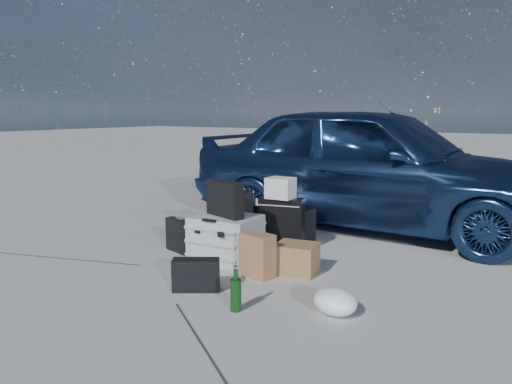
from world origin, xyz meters
TOP-DOWN VIEW (x-y plane):
  - ground at (0.00, 0.00)m, footprint 60.00×60.00m
  - car at (0.54, 2.41)m, footprint 4.44×1.83m
  - pelican_case at (-0.11, 0.34)m, footprint 0.63×0.53m
  - laptop_bag at (-0.10, 0.33)m, footprint 0.46×0.23m
  - briefcase at (-0.64, 0.31)m, footprint 0.43×0.21m
  - suitcase_left at (-0.31, 0.76)m, footprint 0.49×0.32m
  - suitcase_right at (0.16, 0.92)m, footprint 0.48×0.27m
  - white_carton at (0.16, 0.90)m, footprint 0.27×0.22m
  - duffel_bag at (-0.07, 1.25)m, footprint 0.80×0.43m
  - flat_box_white at (-0.06, 1.24)m, footprint 0.51×0.45m
  - flat_box_black at (-0.07, 1.24)m, footprint 0.30×0.22m
  - kraft_bag at (0.41, 0.10)m, footprint 0.31×0.21m
  - cardboard_box at (0.63, 0.38)m, footprint 0.40×0.36m
  - plastic_bag at (1.29, -0.26)m, footprint 0.42×0.39m
  - messenger_bag at (0.18, -0.44)m, footprint 0.38×0.31m
  - green_bottle at (0.68, -0.60)m, footprint 0.10×0.10m

SIDE VIEW (x-z plane):
  - ground at x=0.00m, z-range 0.00..0.00m
  - plastic_bag at x=1.29m, z-range 0.00..0.18m
  - messenger_bag at x=0.18m, z-range 0.00..0.26m
  - cardboard_box at x=0.63m, z-range 0.00..0.26m
  - green_bottle at x=0.68m, z-range 0.00..0.32m
  - briefcase at x=-0.64m, z-range 0.00..0.33m
  - kraft_bag at x=0.41m, z-range 0.00..0.38m
  - duffel_bag at x=-0.07m, z-range 0.00..0.38m
  - pelican_case at x=-0.11m, z-range 0.00..0.43m
  - suitcase_right at x=0.16m, z-range 0.00..0.54m
  - suitcase_left at x=-0.31m, z-range 0.00..0.60m
  - flat_box_white at x=-0.06m, z-range 0.38..0.45m
  - flat_box_black at x=-0.07m, z-range 0.45..0.52m
  - laptop_bag at x=-0.10m, z-range 0.43..0.76m
  - white_carton at x=0.16m, z-range 0.54..0.75m
  - car at x=0.54m, z-range 0.00..1.51m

